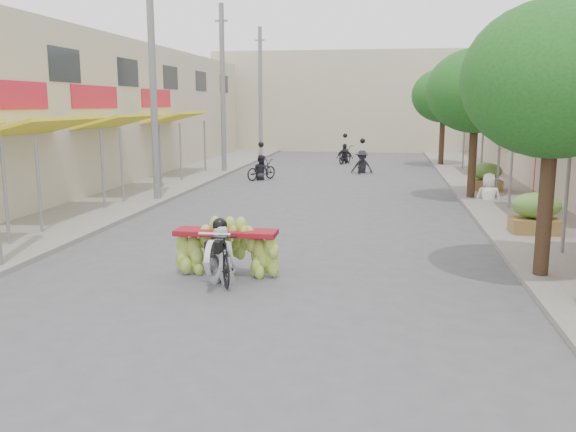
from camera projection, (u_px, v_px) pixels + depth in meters
The scene contains 19 objects.
ground at pixel (212, 342), 8.72m from camera, with size 120.00×120.00×0.00m, color #515156.
sidewalk_left at pixel (147, 187), 24.35m from camera, with size 4.00×60.00×0.12m, color gray.
sidewalk_right at pixel (512, 196), 22.20m from camera, with size 4.00×60.00×0.12m, color gray.
shophouse_row_left at pixel (11, 113), 23.59m from camera, with size 9.77×40.00×6.00m.
far_building at pixel (354, 102), 44.99m from camera, with size 20.00×6.00×7.00m, color #C2B899.
utility_pole_mid at pixel (153, 84), 20.47m from camera, with size 0.60×0.24×8.00m.
utility_pole_far at pixel (223, 90), 29.21m from camera, with size 0.60×0.24×8.00m.
utility_pole_back at pixel (260, 93), 37.95m from camera, with size 0.60×0.24×8.00m.
street_tree_near at pixel (555, 80), 11.08m from camera, with size 3.40×3.40×5.25m.
street_tree_mid at pixel (476, 91), 20.79m from camera, with size 3.40×3.40×5.25m.
street_tree_far at pixel (444, 96), 32.45m from camera, with size 3.40×3.40×5.25m.
produce_crate_mid at pixel (536, 210), 15.40m from camera, with size 1.20×0.88×1.16m.
produce_crate_far at pixel (486, 174), 23.17m from camera, with size 1.20×0.88×1.16m.
banana_motorbike at pixel (223, 244), 11.73m from camera, with size 2.20×1.86×2.10m.
market_umbrella at pixel (537, 139), 15.68m from camera, with size 2.49×2.49×1.75m.
pedestrian at pixel (490, 173), 20.87m from camera, with size 0.90×0.55×1.80m.
bg_motorbike_a at pixel (261, 163), 27.14m from camera, with size 1.39×1.67×1.95m.
bg_motorbike_b at pixel (362, 156), 29.72m from camera, with size 1.14×1.78×1.95m.
bg_motorbike_c at pixel (345, 150), 34.58m from camera, with size 1.09×1.90×1.95m.
Camera 1 is at (2.37, -7.97, 3.36)m, focal length 38.00 mm.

